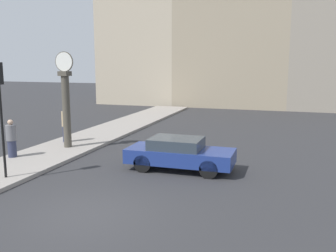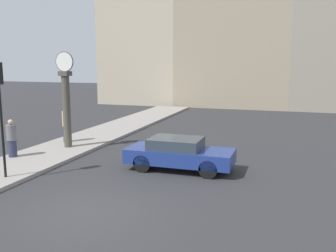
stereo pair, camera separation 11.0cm
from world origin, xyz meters
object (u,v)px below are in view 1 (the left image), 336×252
at_px(pedestrian_grey_jacket, 11,139).
at_px(pedestrian_tan_coat, 65,124).
at_px(traffic_light_near, 0,97).
at_px(sedan_car, 179,153).
at_px(street_clock, 66,102).

bearing_deg(pedestrian_grey_jacket, pedestrian_tan_coat, 82.38).
bearing_deg(traffic_light_near, sedan_car, 31.04).
xyz_separation_m(traffic_light_near, pedestrian_tan_coat, (-1.35, 5.95, -1.99)).
height_order(street_clock, pedestrian_grey_jacket, street_clock).
bearing_deg(sedan_car, street_clock, 165.24).
height_order(traffic_light_near, pedestrian_grey_jacket, traffic_light_near).
bearing_deg(pedestrian_tan_coat, sedan_car, -20.78).
bearing_deg(pedestrian_tan_coat, traffic_light_near, -77.22).
distance_m(street_clock, pedestrian_tan_coat, 1.78).
height_order(sedan_car, pedestrian_grey_jacket, pedestrian_grey_jacket).
relative_size(street_clock, pedestrian_tan_coat, 2.50).
relative_size(street_clock, pedestrian_grey_jacket, 2.77).
height_order(traffic_light_near, street_clock, street_clock).
height_order(sedan_car, street_clock, street_clock).
relative_size(sedan_car, pedestrian_tan_coat, 2.30).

